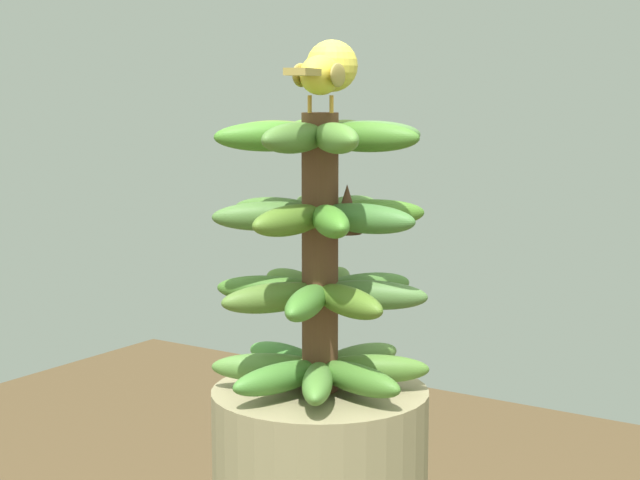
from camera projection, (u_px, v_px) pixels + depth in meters
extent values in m
cylinder|color=brown|center=(320.00, 254.00, 1.27)|extent=(0.04, 0.04, 0.34)
ellipsoid|color=#4D7F33|center=(317.00, 383.00, 1.22)|extent=(0.14, 0.10, 0.04)
ellipsoid|color=#427129|center=(357.00, 379.00, 1.24)|extent=(0.07, 0.14, 0.04)
ellipsoid|color=#4C772D|center=(373.00, 369.00, 1.29)|extent=(0.10, 0.14, 0.04)
ellipsoid|color=#4A702F|center=(358.00, 359.00, 1.33)|extent=(0.14, 0.07, 0.04)
ellipsoid|color=#4B6F2E|center=(322.00, 355.00, 1.36)|extent=(0.14, 0.10, 0.04)
ellipsoid|color=#3E7C30|center=(286.00, 358.00, 1.34)|extent=(0.07, 0.14, 0.04)
ellipsoid|color=#507D35|center=(267.00, 367.00, 1.29)|extent=(0.10, 0.14, 0.04)
ellipsoid|color=#437A2F|center=(280.00, 378.00, 1.25)|extent=(0.14, 0.07, 0.04)
ellipsoid|color=#3E6C26|center=(270.00, 290.00, 1.29)|extent=(0.08, 0.14, 0.04)
ellipsoid|color=#4E6E2C|center=(274.00, 298.00, 1.24)|extent=(0.14, 0.09, 0.04)
ellipsoid|color=#437A2D|center=(307.00, 303.00, 1.21)|extent=(0.14, 0.08, 0.04)
ellipsoid|color=#4D6E23|center=(348.00, 301.00, 1.22)|extent=(0.09, 0.14, 0.04)
ellipsoid|color=#496F36|center=(371.00, 295.00, 1.26)|extent=(0.08, 0.14, 0.04)
ellipsoid|color=#416F2C|center=(363.00, 287.00, 1.31)|extent=(0.14, 0.09, 0.04)
ellipsoid|color=#476C28|center=(332.00, 283.00, 1.34)|extent=(0.14, 0.08, 0.04)
ellipsoid|color=#446D24|center=(295.00, 284.00, 1.33)|extent=(0.09, 0.14, 0.04)
ellipsoid|color=#4E7531|center=(311.00, 209.00, 1.32)|extent=(0.13, 0.12, 0.04)
ellipsoid|color=#446F2C|center=(279.00, 212.00, 1.30)|extent=(0.04, 0.14, 0.04)
ellipsoid|color=#476E31|center=(270.00, 216.00, 1.25)|extent=(0.12, 0.13, 0.04)
ellipsoid|color=#4E7025|center=(290.00, 220.00, 1.21)|extent=(0.14, 0.04, 0.04)
ellipsoid|color=#417D27|center=(330.00, 221.00, 1.20)|extent=(0.13, 0.12, 0.04)
ellipsoid|color=#407033|center=(363.00, 219.00, 1.23)|extent=(0.04, 0.14, 0.04)
ellipsoid|color=#437523|center=(369.00, 214.00, 1.27)|extent=(0.12, 0.13, 0.04)
ellipsoid|color=#4A7A2F|center=(347.00, 210.00, 1.31)|extent=(0.14, 0.04, 0.04)
ellipsoid|color=#4C7C2C|center=(306.00, 134.00, 1.31)|extent=(0.12, 0.13, 0.04)
ellipsoid|color=#507027|center=(277.00, 135.00, 1.28)|extent=(0.05, 0.14, 0.04)
ellipsoid|color=#407825|center=(272.00, 137.00, 1.23)|extent=(0.13, 0.12, 0.04)
ellipsoid|color=#456D2E|center=(295.00, 138.00, 1.20)|extent=(0.14, 0.05, 0.04)
ellipsoid|color=#4D7C32|center=(335.00, 138.00, 1.19)|extent=(0.12, 0.13, 0.04)
ellipsoid|color=#3E6E24|center=(365.00, 137.00, 1.22)|extent=(0.05, 0.14, 0.04)
ellipsoid|color=#477036|center=(367.00, 135.00, 1.27)|extent=(0.13, 0.12, 0.04)
ellipsoid|color=#4D6C26|center=(343.00, 134.00, 1.30)|extent=(0.14, 0.05, 0.04)
cone|color=#4C2D1E|center=(347.00, 209.00, 1.25)|extent=(0.04, 0.04, 0.06)
cylinder|color=#C68933|center=(332.00, 104.00, 1.22)|extent=(0.01, 0.00, 0.02)
cylinder|color=#C68933|center=(309.00, 104.00, 1.22)|extent=(0.00, 0.01, 0.02)
ellipsoid|color=gold|center=(320.00, 75.00, 1.22)|extent=(0.11, 0.08, 0.05)
ellipsoid|color=olive|center=(338.00, 75.00, 1.21)|extent=(0.08, 0.04, 0.03)
ellipsoid|color=olive|center=(301.00, 75.00, 1.22)|extent=(0.08, 0.04, 0.03)
cube|color=olive|center=(303.00, 72.00, 1.13)|extent=(0.08, 0.05, 0.01)
sphere|color=gold|center=(329.00, 66.00, 1.26)|extent=(0.06, 0.06, 0.06)
sphere|color=black|center=(312.00, 62.00, 1.27)|extent=(0.01, 0.01, 0.01)
cone|color=orange|center=(336.00, 67.00, 1.30)|extent=(0.04, 0.03, 0.02)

